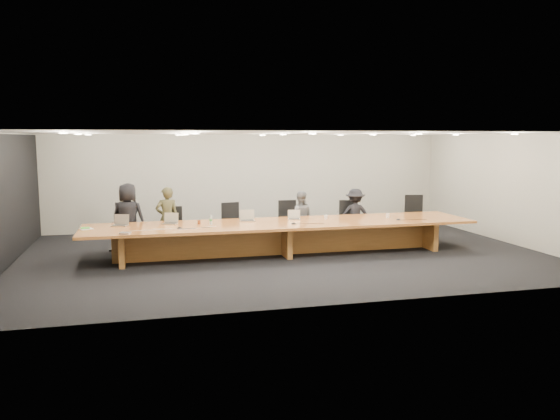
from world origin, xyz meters
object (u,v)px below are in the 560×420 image
(chair_right, at_px, (349,221))
(mic_center, at_px, (294,223))
(chair_far_right, at_px, (416,216))
(paper_cup_near, at_px, (326,217))
(mic_right, at_px, (398,219))
(person_a, at_px, (128,217))
(laptop_b, at_px, (170,218))
(conference_table, at_px, (283,232))
(amber_mug, at_px, (199,222))
(chair_left, at_px, (173,228))
(laptop_c, at_px, (248,215))
(chair_far_left, at_px, (124,227))
(chair_mid_left, at_px, (233,224))
(laptop_a, at_px, (120,220))
(mic_left, at_px, (180,228))
(water_bottle, at_px, (211,220))
(paper_cup_far, at_px, (388,216))
(person_c, at_px, (300,217))
(person_b, at_px, (167,218))
(av_box, at_px, (125,233))
(chair_mid_right, at_px, (289,222))
(person_d, at_px, (355,215))

(chair_right, height_order, mic_center, chair_right)
(chair_right, relative_size, chair_far_right, 0.93)
(paper_cup_near, bearing_deg, mic_right, -18.69)
(person_a, bearing_deg, laptop_b, 157.33)
(conference_table, bearing_deg, chair_far_right, 16.88)
(amber_mug, xyz_separation_m, mic_center, (2.09, -0.50, -0.03))
(chair_left, xyz_separation_m, laptop_c, (1.68, -0.87, 0.36))
(chair_far_left, distance_m, chair_mid_left, 2.65)
(laptop_a, relative_size, mic_right, 2.64)
(chair_right, distance_m, mic_left, 4.71)
(chair_mid_left, xyz_separation_m, water_bottle, (-0.71, -1.23, 0.30))
(laptop_c, bearing_deg, chair_right, 19.79)
(paper_cup_far, bearing_deg, mic_left, -176.27)
(mic_right, bearing_deg, paper_cup_near, 161.31)
(chair_far_left, bearing_deg, chair_right, 10.39)
(person_c, xyz_separation_m, mic_center, (-0.60, -1.52, 0.10))
(chair_far_right, relative_size, person_b, 0.77)
(chair_far_right, distance_m, paper_cup_far, 1.84)
(av_box, bearing_deg, amber_mug, 47.91)
(amber_mug, bearing_deg, laptop_b, 162.98)
(chair_mid_right, xyz_separation_m, mic_right, (2.26, -1.61, 0.21))
(chair_mid_left, height_order, av_box, chair_mid_left)
(chair_far_left, xyz_separation_m, paper_cup_far, (6.25, -1.28, 0.22))
(conference_table, height_order, laptop_c, laptop_c)
(chair_right, distance_m, laptop_a, 5.80)
(mic_left, relative_size, mic_right, 0.99)
(laptop_c, bearing_deg, person_b, 159.71)
(laptop_c, xyz_separation_m, mic_left, (-1.62, -0.68, -0.12))
(chair_right, height_order, water_bottle, chair_right)
(person_c, relative_size, paper_cup_near, 13.71)
(water_bottle, bearing_deg, laptop_b, 161.33)
(laptop_a, distance_m, amber_mug, 1.74)
(chair_far_right, distance_m, person_d, 1.78)
(laptop_b, bearing_deg, av_box, -110.82)
(laptop_a, xyz_separation_m, av_box, (0.14, -1.08, -0.11))
(chair_far_right, distance_m, mic_right, 2.02)
(laptop_a, bearing_deg, chair_mid_left, 36.69)
(conference_table, xyz_separation_m, amber_mug, (-1.92, 0.20, 0.28))
(chair_far_left, relative_size, chair_left, 1.12)
(water_bottle, bearing_deg, person_c, 24.87)
(person_a, bearing_deg, mic_left, 144.58)
(chair_far_left, relative_size, person_a, 0.71)
(conference_table, xyz_separation_m, laptop_b, (-2.56, 0.40, 0.36))
(chair_far_left, bearing_deg, laptop_b, -29.74)
(chair_mid_right, xyz_separation_m, person_a, (-3.99, -0.10, 0.26))
(chair_far_left, height_order, amber_mug, chair_far_left)
(conference_table, height_order, mic_center, mic_center)
(laptop_a, relative_size, mic_center, 2.52)
(conference_table, relative_size, mic_center, 68.57)
(chair_mid_right, bearing_deg, chair_far_left, 179.42)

